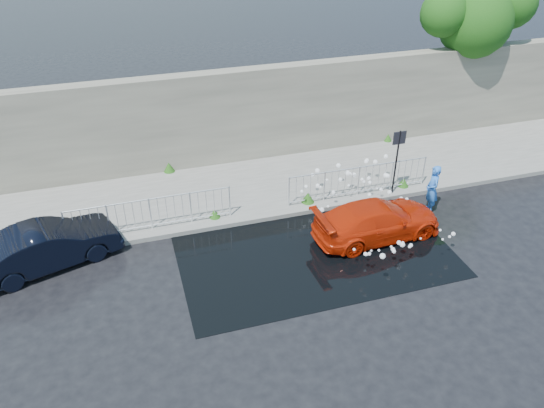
{
  "coord_description": "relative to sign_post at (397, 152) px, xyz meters",
  "views": [
    {
      "loc": [
        -4.36,
        -10.75,
        9.72
      ],
      "look_at": [
        -0.39,
        2.34,
        1.0
      ],
      "focal_mm": 35.0,
      "sensor_mm": 36.0,
      "label": 1
    }
  ],
  "objects": [
    {
      "name": "puddle",
      "position": [
        -3.7,
        -2.1,
        -1.72
      ],
      "size": [
        8.0,
        5.0,
        0.01
      ],
      "primitive_type": "cube",
      "color": "black",
      "rests_on": "ground"
    },
    {
      "name": "tree",
      "position": [
        5.4,
        4.31,
        3.03
      ],
      "size": [
        4.9,
        2.88,
        6.21
      ],
      "color": "#332114",
      "rests_on": "ground"
    },
    {
      "name": "sign_post",
      "position": [
        0.0,
        0.0,
        0.0
      ],
      "size": [
        0.45,
        0.06,
        2.5
      ],
      "color": "black",
      "rests_on": "ground"
    },
    {
      "name": "retaining_wall",
      "position": [
        -4.2,
        4.1,
        0.18
      ],
      "size": [
        30.0,
        0.6,
        3.5
      ],
      "primitive_type": "cube",
      "color": "#5B574D",
      "rests_on": "pavement"
    },
    {
      "name": "railing_right",
      "position": [
        -1.2,
        0.25,
        -0.99
      ],
      "size": [
        5.05,
        0.05,
        1.1
      ],
      "color": "silver",
      "rests_on": "pavement"
    },
    {
      "name": "pavement",
      "position": [
        -4.2,
        1.9,
        -1.65
      ],
      "size": [
        30.0,
        4.0,
        0.15
      ],
      "primitive_type": "cube",
      "color": "#60615C",
      "rests_on": "ground"
    },
    {
      "name": "dark_car",
      "position": [
        -11.14,
        -0.5,
        -1.08
      ],
      "size": [
        4.14,
        2.48,
        1.29
      ],
      "primitive_type": "imported",
      "rotation": [
        0.0,
        0.0,
        1.88
      ],
      "color": "black",
      "rests_on": "ground"
    },
    {
      "name": "weeds",
      "position": [
        -4.39,
        1.43,
        -1.41
      ],
      "size": [
        12.17,
        3.93,
        0.36
      ],
      "color": "#1F4412",
      "rests_on": "pavement"
    },
    {
      "name": "ground",
      "position": [
        -4.2,
        -3.1,
        -1.72
      ],
      "size": [
        90.0,
        90.0,
        0.0
      ],
      "primitive_type": "plane",
      "color": "black",
      "rests_on": "ground"
    },
    {
      "name": "curb",
      "position": [
        -4.2,
        -0.1,
        -1.64
      ],
      "size": [
        30.0,
        0.25,
        0.16
      ],
      "primitive_type": "cube",
      "color": "#60615C",
      "rests_on": "ground"
    },
    {
      "name": "person",
      "position": [
        0.75,
        -1.19,
        -0.88
      ],
      "size": [
        0.54,
        0.69,
        1.68
      ],
      "primitive_type": "imported",
      "rotation": [
        0.0,
        0.0,
        -1.82
      ],
      "color": "blue",
      "rests_on": "ground"
    },
    {
      "name": "railing_left",
      "position": [
        -8.2,
        0.25,
        -0.99
      ],
      "size": [
        5.05,
        0.05,
        1.1
      ],
      "color": "silver",
      "rests_on": "pavement"
    },
    {
      "name": "water_spray",
      "position": [
        -1.44,
        -0.61,
        -0.99
      ],
      "size": [
        3.64,
        5.47,
        0.94
      ],
      "color": "white",
      "rests_on": "ground"
    },
    {
      "name": "red_car",
      "position": [
        -1.58,
        -1.96,
        -1.14
      ],
      "size": [
        4.15,
        1.91,
        1.17
      ],
      "primitive_type": "imported",
      "rotation": [
        0.0,
        0.0,
        1.64
      ],
      "color": "#B92107",
      "rests_on": "ground"
    }
  ]
}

